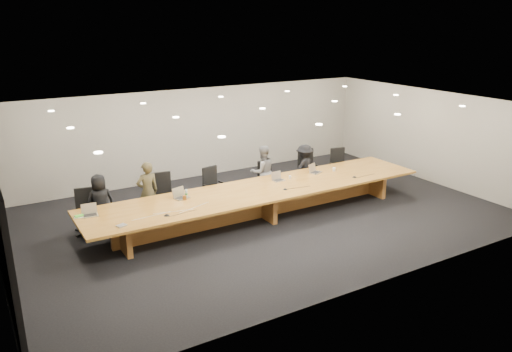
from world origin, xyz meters
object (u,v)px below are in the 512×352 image
at_px(laptop_d, 279,176).
at_px(person_b, 148,192).
at_px(chair_far_right, 340,166).
at_px(paper_cup_near, 290,177).
at_px(mic_left, 167,215).
at_px(chair_far_left, 86,211).
at_px(chair_mid_right, 268,179).
at_px(person_d, 304,168).
at_px(person_c, 263,172).
at_px(laptop_a, 90,210).
at_px(person_a, 100,202).
at_px(chair_left, 164,195).
at_px(paper_cup_far, 334,169).
at_px(conference_table, 262,197).
at_px(laptop_b, 182,193).
at_px(amber_mug, 185,198).
at_px(mic_right, 354,177).
at_px(av_box, 121,226).
at_px(water_bottle, 186,194).
at_px(mic_center, 285,189).
at_px(laptop_e, 316,168).
at_px(chair_right, 309,169).
at_px(chair_mid_left, 215,187).

bearing_deg(laptop_d, person_b, 160.26).
relative_size(chair_far_right, paper_cup_near, 13.65).
bearing_deg(mic_left, chair_far_left, 128.00).
bearing_deg(chair_mid_right, person_d, -0.48).
distance_m(person_c, laptop_a, 4.99).
bearing_deg(paper_cup_near, person_a, 168.93).
height_order(chair_left, laptop_d, chair_left).
distance_m(person_c, paper_cup_far, 2.00).
bearing_deg(chair_mid_right, conference_table, -125.92).
bearing_deg(laptop_d, chair_mid_right, 71.57).
height_order(person_c, person_d, person_c).
xyz_separation_m(person_c, laptop_a, (-4.90, -0.90, 0.13)).
bearing_deg(person_b, laptop_b, 119.52).
bearing_deg(conference_table, person_a, 161.30).
bearing_deg(chair_far_right, amber_mug, -153.43).
xyz_separation_m(paper_cup_near, mic_right, (1.56, -0.79, -0.02)).
bearing_deg(person_a, laptop_d, 163.63).
xyz_separation_m(amber_mug, av_box, (-1.73, -0.80, -0.04)).
bearing_deg(person_d, chair_far_right, 170.34).
bearing_deg(water_bottle, laptop_b, 166.09).
distance_m(laptop_b, paper_cup_near, 3.08).
relative_size(av_box, mic_center, 1.71).
relative_size(conference_table, paper_cup_far, 92.58).
bearing_deg(chair_far_left, person_a, 16.90).
relative_size(person_b, laptop_b, 4.54).
height_order(person_a, mic_center, person_a).
distance_m(conference_table, laptop_e, 2.04).
bearing_deg(chair_left, person_b, -166.02).
height_order(laptop_d, mic_center, laptop_d).
height_order(chair_far_right, person_c, person_c).
xyz_separation_m(chair_left, chair_far_right, (5.61, -0.09, -0.03)).
bearing_deg(paper_cup_far, laptop_e, 168.24).
xyz_separation_m(chair_left, paper_cup_far, (4.65, -0.98, 0.23)).
bearing_deg(mic_right, av_box, -179.03).
distance_m(chair_right, person_d, 0.26).
height_order(chair_left, paper_cup_near, chair_left).
distance_m(chair_mid_left, person_d, 2.84).
distance_m(person_d, paper_cup_near, 1.36).
bearing_deg(laptop_a, chair_mid_left, 20.94).
bearing_deg(chair_far_left, mic_center, -9.76).
distance_m(chair_mid_right, person_b, 3.48).
xyz_separation_m(water_bottle, paper_cup_far, (4.43, -0.05, -0.05)).
bearing_deg(amber_mug, chair_far_right, 9.75).
height_order(water_bottle, paper_cup_near, water_bottle).
relative_size(person_c, paper_cup_near, 18.94).
bearing_deg(chair_far_right, mic_center, -136.42).
xyz_separation_m(paper_cup_far, mic_right, (0.09, -0.75, -0.03)).
bearing_deg(chair_mid_left, mic_left, -149.77).
xyz_separation_m(person_c, paper_cup_far, (1.76, -0.95, 0.05)).
height_order(laptop_b, paper_cup_near, laptop_b).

